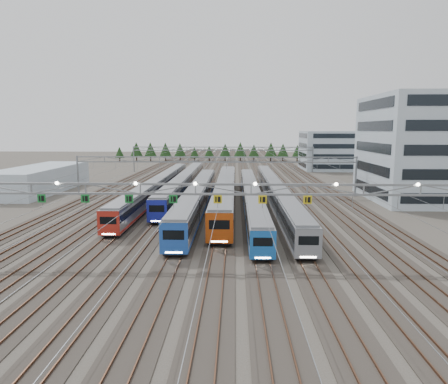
{
  "coord_description": "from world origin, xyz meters",
  "views": [
    {
      "loc": [
        4.03,
        -39.61,
        13.26
      ],
      "look_at": [
        2.23,
        22.4,
        3.5
      ],
      "focal_mm": 32.0,
      "sensor_mm": 36.0,
      "label": 1
    }
  ],
  "objects_px": {
    "depot_bldg_north": "(336,150)",
    "west_shed": "(41,179)",
    "gantry_near": "(195,191)",
    "train_d": "(225,191)",
    "depot_bldg_mid": "(391,159)",
    "gantry_far": "(223,152)",
    "depot_bldg_south": "(421,148)",
    "train_f": "(275,192)",
    "train_a": "(159,186)",
    "train_b": "(185,183)",
    "train_e": "(251,196)",
    "gantry_mid": "(215,164)",
    "train_c": "(198,197)"
  },
  "relations": [
    {
      "from": "depot_bldg_mid",
      "to": "depot_bldg_south",
      "type": "bearing_deg",
      "value": -101.39
    },
    {
      "from": "train_f",
      "to": "west_shed",
      "type": "distance_m",
      "value": 50.93
    },
    {
      "from": "train_b",
      "to": "train_d",
      "type": "bearing_deg",
      "value": -55.98
    },
    {
      "from": "gantry_mid",
      "to": "train_c",
      "type": "bearing_deg",
      "value": -98.88
    },
    {
      "from": "train_b",
      "to": "west_shed",
      "type": "bearing_deg",
      "value": 178.37
    },
    {
      "from": "train_e",
      "to": "depot_bldg_mid",
      "type": "height_order",
      "value": "depot_bldg_mid"
    },
    {
      "from": "gantry_near",
      "to": "train_d",
      "type": "bearing_deg",
      "value": 85.73
    },
    {
      "from": "train_e",
      "to": "depot_bldg_north",
      "type": "bearing_deg",
      "value": 65.34
    },
    {
      "from": "train_f",
      "to": "west_shed",
      "type": "bearing_deg",
      "value": 165.79
    },
    {
      "from": "depot_bldg_mid",
      "to": "train_d",
      "type": "bearing_deg",
      "value": -140.23
    },
    {
      "from": "gantry_near",
      "to": "depot_bldg_north",
      "type": "distance_m",
      "value": 101.72
    },
    {
      "from": "depot_bldg_north",
      "to": "west_shed",
      "type": "xyz_separation_m",
      "value": [
        -75.47,
        -49.63,
        -3.71
      ]
    },
    {
      "from": "train_b",
      "to": "gantry_near",
      "type": "bearing_deg",
      "value": -81.35
    },
    {
      "from": "train_f",
      "to": "depot_bldg_mid",
      "type": "bearing_deg",
      "value": 45.15
    },
    {
      "from": "depot_bldg_south",
      "to": "depot_bldg_north",
      "type": "height_order",
      "value": "depot_bldg_south"
    },
    {
      "from": "train_f",
      "to": "depot_bldg_north",
      "type": "xyz_separation_m",
      "value": [
        26.1,
        62.13,
        4.31
      ]
    },
    {
      "from": "train_b",
      "to": "gantry_mid",
      "type": "xyz_separation_m",
      "value": [
        6.75,
        -3.95,
        4.28
      ]
    },
    {
      "from": "gantry_near",
      "to": "depot_bldg_south",
      "type": "distance_m",
      "value": 53.07
    },
    {
      "from": "depot_bldg_south",
      "to": "gantry_near",
      "type": "bearing_deg",
      "value": -136.79
    },
    {
      "from": "train_d",
      "to": "train_f",
      "type": "height_order",
      "value": "train_d"
    },
    {
      "from": "train_c",
      "to": "depot_bldg_south",
      "type": "xyz_separation_m",
      "value": [
        40.83,
        10.57,
        7.58
      ]
    },
    {
      "from": "gantry_mid",
      "to": "west_shed",
      "type": "distance_m",
      "value": 38.61
    },
    {
      "from": "train_d",
      "to": "depot_bldg_mid",
      "type": "distance_m",
      "value": 55.15
    },
    {
      "from": "gantry_near",
      "to": "gantry_mid",
      "type": "xyz_separation_m",
      "value": [
        0.05,
        40.12,
        -0.7
      ]
    },
    {
      "from": "depot_bldg_south",
      "to": "depot_bldg_north",
      "type": "distance_m",
      "value": 58.42
    },
    {
      "from": "train_e",
      "to": "gantry_mid",
      "type": "distance_m",
      "value": 14.6
    },
    {
      "from": "train_e",
      "to": "gantry_near",
      "type": "height_order",
      "value": "gantry_near"
    },
    {
      "from": "train_b",
      "to": "depot_bldg_south",
      "type": "height_order",
      "value": "depot_bldg_south"
    },
    {
      "from": "train_d",
      "to": "depot_bldg_south",
      "type": "height_order",
      "value": "depot_bldg_south"
    },
    {
      "from": "gantry_mid",
      "to": "depot_bldg_south",
      "type": "xyz_separation_m",
      "value": [
        38.58,
        -3.83,
        3.39
      ]
    },
    {
      "from": "gantry_far",
      "to": "depot_bldg_south",
      "type": "height_order",
      "value": "depot_bldg_south"
    },
    {
      "from": "train_e",
      "to": "train_f",
      "type": "xyz_separation_m",
      "value": [
        4.5,
        4.52,
        0.06
      ]
    },
    {
      "from": "gantry_far",
      "to": "depot_bldg_north",
      "type": "distance_m",
      "value": 38.53
    },
    {
      "from": "train_a",
      "to": "train_e",
      "type": "bearing_deg",
      "value": -32.16
    },
    {
      "from": "gantry_far",
      "to": "train_f",
      "type": "bearing_deg",
      "value": -77.94
    },
    {
      "from": "train_b",
      "to": "train_f",
      "type": "bearing_deg",
      "value": -32.8
    },
    {
      "from": "train_c",
      "to": "train_e",
      "type": "relative_size",
      "value": 0.88
    },
    {
      "from": "train_a",
      "to": "train_c",
      "type": "xyz_separation_m",
      "value": [
        9.0,
        -13.54,
        0.17
      ]
    },
    {
      "from": "train_d",
      "to": "depot_bldg_mid",
      "type": "bearing_deg",
      "value": 39.77
    },
    {
      "from": "gantry_far",
      "to": "train_b",
      "type": "bearing_deg",
      "value": -99.34
    },
    {
      "from": "gantry_near",
      "to": "west_shed",
      "type": "height_order",
      "value": "gantry_near"
    },
    {
      "from": "depot_bldg_north",
      "to": "gantry_near",
      "type": "bearing_deg",
      "value": -111.57
    },
    {
      "from": "train_f",
      "to": "west_shed",
      "type": "height_order",
      "value": "west_shed"
    },
    {
      "from": "train_c",
      "to": "gantry_mid",
      "type": "distance_m",
      "value": 15.16
    },
    {
      "from": "train_c",
      "to": "train_f",
      "type": "bearing_deg",
      "value": 26.56
    },
    {
      "from": "train_a",
      "to": "train_c",
      "type": "height_order",
      "value": "train_c"
    },
    {
      "from": "train_a",
      "to": "gantry_mid",
      "type": "height_order",
      "value": "gantry_mid"
    },
    {
      "from": "gantry_near",
      "to": "train_f",
      "type": "bearing_deg",
      "value": 70.82
    },
    {
      "from": "train_a",
      "to": "depot_bldg_south",
      "type": "bearing_deg",
      "value": -3.41
    },
    {
      "from": "gantry_mid",
      "to": "gantry_far",
      "type": "height_order",
      "value": "same"
    }
  ]
}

